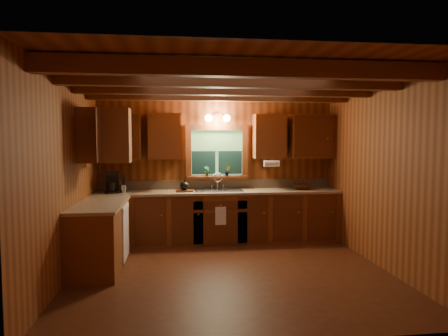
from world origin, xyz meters
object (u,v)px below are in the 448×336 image
wicker_basket (302,187)px  cutting_board (184,191)px  coffee_maker (112,182)px  sink (219,193)px

wicker_basket → cutting_board: bearing=-177.7°
coffee_maker → cutting_board: 1.21m
sink → wicker_basket: bearing=1.0°
sink → coffee_maker: bearing=-178.1°
sink → cutting_board: 0.59m
wicker_basket → coffee_maker: bearing=-178.5°
sink → wicker_basket: 1.51m
cutting_board → wicker_basket: wicker_basket is taller
coffee_maker → cutting_board: size_ratio=1.27×
wicker_basket → sink: bearing=-179.0°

